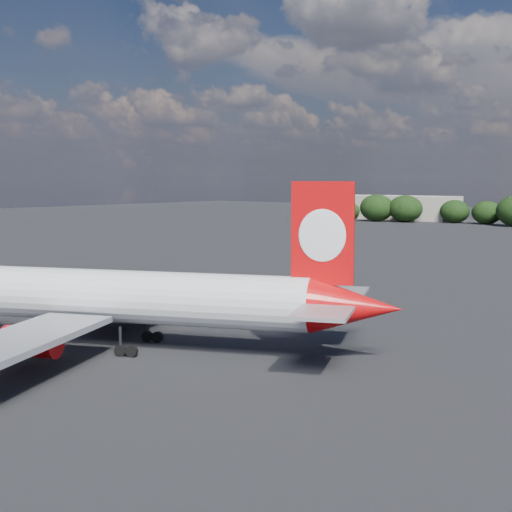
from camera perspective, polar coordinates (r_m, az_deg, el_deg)
The scene contains 3 objects.
ground at distance 103.57m, azimuth 9.54°, elevation -1.55°, with size 500.00×500.00×0.00m, color black.
qantas_airliner at distance 58.78m, azimuth -9.99°, elevation -3.36°, with size 39.91×38.45×13.64m.
terminal_building at distance 249.92m, azimuth 11.06°, elevation 3.84°, with size 42.00×16.00×8.00m.
Camera 1 is at (49.19, -30.09, 13.83)m, focal length 50.00 mm.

